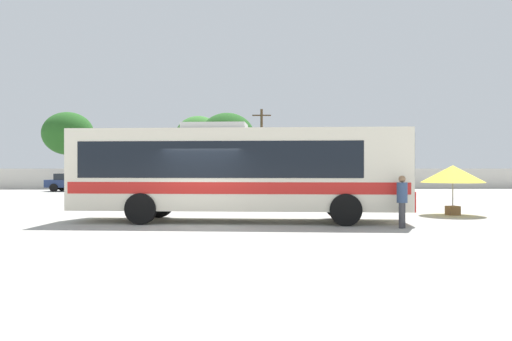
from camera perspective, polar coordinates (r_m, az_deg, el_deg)
The scene contains 13 objects.
ground_plane at distance 27.10m, azimuth -4.61°, elevation -3.68°, with size 300.00×300.00×0.00m, color #A3A099.
perimeter_wall at distance 47.01m, azimuth -3.52°, elevation -0.90°, with size 80.00×0.30×1.82m, color beige.
coach_bus_cream_red at distance 18.28m, azimuth -2.22°, elevation 0.17°, with size 11.70×3.69×3.43m.
attendant_by_bus_door at distance 16.84m, azimuth 15.62°, elevation -2.95°, with size 0.46×0.46×1.63m.
vendor_umbrella_near_gate_yellow at distance 22.16m, azimuth 20.64°, elevation -0.41°, with size 2.47×2.47×1.97m.
parked_car_leftmost_dark_blue at distance 44.52m, azimuth -19.26°, elevation -1.17°, with size 4.23×2.07×1.43m.
parked_car_second_silver at distance 43.00m, azimuth -11.56°, elevation -1.15°, with size 4.28×2.05×1.54m.
parked_car_third_red at distance 43.32m, azimuth -2.12°, elevation -1.17°, with size 4.08×2.02×1.48m.
parked_car_rightmost_white at distance 42.58m, azimuth 5.11°, elevation -1.17°, with size 4.22×2.21×1.51m.
utility_pole_near at distance 50.34m, azimuth 0.61°, elevation 2.64°, with size 1.80×0.24×7.54m.
roadside_tree_left at distance 56.02m, azimuth -19.79°, elevation 3.80°, with size 5.07×5.07×7.50m.
roadside_tree_midleft at distance 53.85m, azimuth -6.28°, elevation 3.79°, with size 4.68×4.68×7.19m.
roadside_tree_midright at distance 49.52m, azimuth -3.16°, elevation 3.73°, with size 5.19×5.19×7.08m.
Camera 1 is at (1.21, -17.00, 1.86)m, focal length 36.73 mm.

